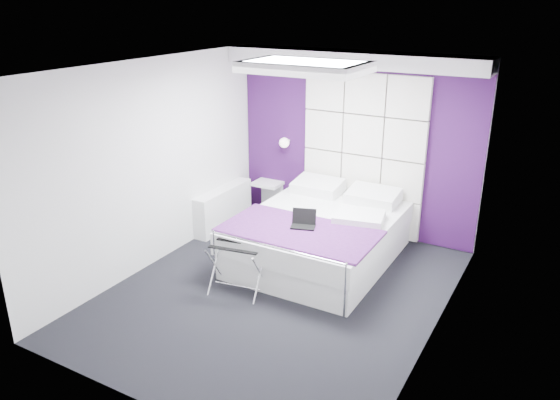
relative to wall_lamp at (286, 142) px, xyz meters
name	(u,v)px	position (x,y,z in m)	size (l,w,h in m)	color
floor	(278,292)	(1.05, -2.06, -1.22)	(4.40, 4.40, 0.00)	black
ceiling	(278,67)	(1.05, -2.06, 1.38)	(4.40, 4.40, 0.00)	white
wall_back	(355,144)	(1.05, 0.14, 0.08)	(3.60, 3.60, 0.00)	silver
wall_left	(153,165)	(-0.75, -2.06, 0.08)	(4.40, 4.40, 0.00)	silver
wall_right	(443,219)	(2.85, -2.06, 0.08)	(4.40, 4.40, 0.00)	silver
accent_wall	(354,144)	(1.05, 0.13, 0.08)	(3.58, 0.02, 2.58)	#350F44
soffit	(352,59)	(1.05, -0.11, 1.28)	(3.58, 0.50, 0.20)	white
headboard	(362,155)	(1.20, 0.08, -0.05)	(1.80, 0.08, 2.30)	white
skylight	(305,66)	(1.05, -1.46, 1.33)	(1.36, 0.86, 0.12)	white
wall_lamp	(286,142)	(0.00, 0.00, 0.00)	(0.15, 0.15, 0.15)	white
radiator	(223,208)	(-0.64, -0.76, -0.92)	(0.22, 1.20, 0.60)	white
bed	(319,236)	(1.09, -1.04, -0.88)	(1.87, 2.26, 0.79)	white
nightstand	(268,184)	(-0.30, -0.04, -0.69)	(0.43, 0.33, 0.05)	white
luggage_rack	(237,268)	(0.62, -2.27, -0.93)	(0.60, 0.44, 0.59)	silver
laptop	(305,222)	(1.09, -1.48, -0.53)	(0.29, 0.21, 0.21)	black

